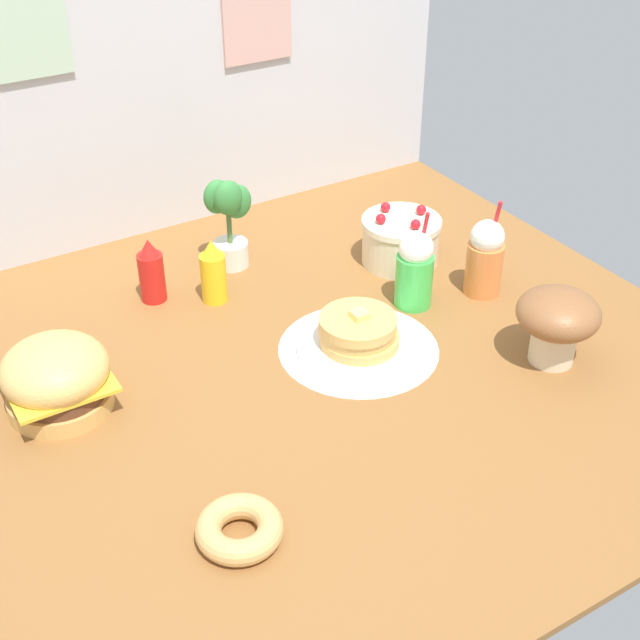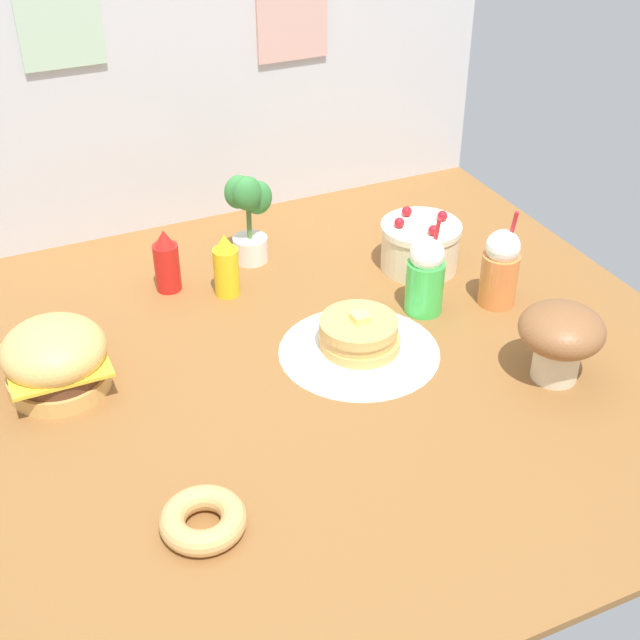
% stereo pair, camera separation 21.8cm
% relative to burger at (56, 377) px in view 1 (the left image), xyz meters
% --- Properties ---
extents(ground_plane, '(1.96, 1.79, 0.02)m').
position_rel_burger_xyz_m(ground_plane, '(0.59, -0.16, -0.10)').
color(ground_plane, brown).
extents(back_wall, '(1.96, 0.04, 0.92)m').
position_rel_burger_xyz_m(back_wall, '(0.59, 0.72, 0.38)').
color(back_wall, silver).
rests_on(back_wall, ground_plane).
extents(doily_mat, '(0.41, 0.41, 0.00)m').
position_rel_burger_xyz_m(doily_mat, '(0.72, -0.17, -0.08)').
color(doily_mat, white).
rests_on(doily_mat, ground_plane).
extents(burger, '(0.25, 0.25, 0.18)m').
position_rel_burger_xyz_m(burger, '(0.00, 0.00, 0.00)').
color(burger, '#DBA859').
rests_on(burger, ground_plane).
extents(pancake_stack, '(0.32, 0.32, 0.11)m').
position_rel_burger_xyz_m(pancake_stack, '(0.72, -0.17, -0.04)').
color(pancake_stack, white).
rests_on(pancake_stack, doily_mat).
extents(layer_cake, '(0.23, 0.23, 0.17)m').
position_rel_burger_xyz_m(layer_cake, '(1.08, 0.14, -0.01)').
color(layer_cake, beige).
rests_on(layer_cake, ground_plane).
extents(ketchup_bottle, '(0.07, 0.07, 0.19)m').
position_rel_burger_xyz_m(ketchup_bottle, '(0.37, 0.33, 0.00)').
color(ketchup_bottle, red).
rests_on(ketchup_bottle, ground_plane).
extents(mustard_bottle, '(0.07, 0.07, 0.19)m').
position_rel_burger_xyz_m(mustard_bottle, '(0.51, 0.24, 0.00)').
color(mustard_bottle, yellow).
rests_on(mustard_bottle, ground_plane).
extents(cream_soda_cup, '(0.10, 0.10, 0.28)m').
position_rel_burger_xyz_m(cream_soda_cup, '(0.97, -0.07, 0.03)').
color(cream_soda_cup, green).
rests_on(cream_soda_cup, ground_plane).
extents(orange_float_cup, '(0.10, 0.10, 0.28)m').
position_rel_burger_xyz_m(orange_float_cup, '(1.18, -0.12, 0.03)').
color(orange_float_cup, orange).
rests_on(orange_float_cup, ground_plane).
extents(donut_pink_glaze, '(0.18, 0.18, 0.05)m').
position_rel_burger_xyz_m(donut_pink_glaze, '(0.17, -0.58, -0.06)').
color(donut_pink_glaze, tan).
rests_on(donut_pink_glaze, ground_plane).
extents(potted_plant, '(0.14, 0.11, 0.29)m').
position_rel_burger_xyz_m(potted_plant, '(0.64, 0.39, 0.07)').
color(potted_plant, white).
rests_on(potted_plant, ground_plane).
extents(mushroom_stool, '(0.21, 0.21, 0.20)m').
position_rel_burger_xyz_m(mushroom_stool, '(1.11, -0.46, 0.04)').
color(mushroom_stool, beige).
rests_on(mushroom_stool, ground_plane).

